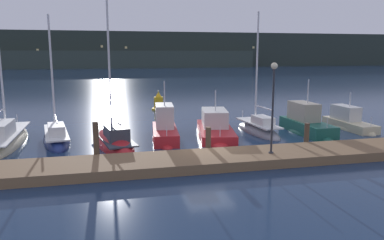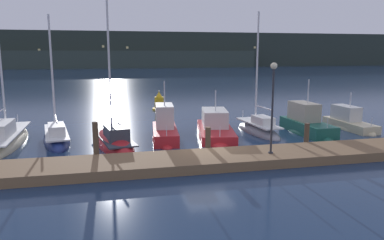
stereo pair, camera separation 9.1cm
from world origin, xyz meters
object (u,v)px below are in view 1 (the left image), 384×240
Objects in this scene: motorboat_berth_4 at (165,132)px; motorboat_berth_5 at (215,132)px; sailboat_berth_2 at (57,139)px; sailboat_berth_6 at (258,131)px; sailboat_berth_3 at (114,143)px; dock_lamppost at (273,94)px; motorboat_berth_7 at (306,127)px; sailboat_berth_1 at (4,142)px; motorboat_berth_8 at (348,125)px; channel_buoy at (159,103)px.

motorboat_berth_5 is at bearing 3.24° from motorboat_berth_4.
sailboat_berth_2 is 0.96× the size of sailboat_berth_6.
sailboat_berth_2 is 0.89× the size of sailboat_berth_3.
motorboat_berth_4 is 0.80× the size of motorboat_berth_5.
dock_lamppost is at bearing -33.12° from sailboat_berth_2.
motorboat_berth_4 reaches higher than motorboat_berth_7.
sailboat_berth_1 is at bearing 178.67° from sailboat_berth_6.
sailboat_berth_6 is (6.36, 0.41, -0.27)m from motorboat_berth_4.
motorboat_berth_4 is at bearing -176.28° from sailboat_berth_6.
sailboat_berth_3 is 1.80× the size of motorboat_berth_8.
sailboat_berth_3 is 1.37× the size of motorboat_berth_5.
sailboat_berth_1 is at bearing 153.31° from dock_lamppost.
sailboat_berth_6 is (9.47, 1.36, 0.04)m from sailboat_berth_3.
motorboat_berth_7 is 8.33m from dock_lamppost.
sailboat_berth_1 is at bearing -133.31° from channel_buoy.
sailboat_berth_1 is at bearing 164.64° from sailboat_berth_3.
channel_buoy is 0.42× the size of dock_lamppost.
sailboat_berth_3 reaches higher than sailboat_berth_2.
dock_lamppost reaches higher than motorboat_berth_4.
sailboat_berth_6 is 6.76m from motorboat_berth_8.
dock_lamppost is (4.26, -6.08, 2.93)m from motorboat_berth_4.
dock_lamppost is (0.97, -6.27, 3.09)m from motorboat_berth_5.
sailboat_berth_1 reaches higher than motorboat_berth_5.
motorboat_berth_7 is at bearing -4.41° from sailboat_berth_2.
sailboat_berth_3 is 9.55m from dock_lamppost.
sailboat_berth_6 reaches higher than motorboat_berth_7.
motorboat_berth_5 is 3.63× the size of channel_buoy.
sailboat_berth_2 is 1.60× the size of motorboat_berth_8.
sailboat_berth_6 reaches higher than channel_buoy.
motorboat_berth_8 is (9.82, 0.13, 0.00)m from motorboat_berth_5.
motorboat_berth_7 is at bearing -1.84° from motorboat_berth_4.
sailboat_berth_1 is 18.88m from motorboat_berth_7.
sailboat_berth_1 reaches higher than sailboat_berth_3.
sailboat_berth_6 is at bearing 167.01° from motorboat_berth_7.
motorboat_berth_4 is 1.05× the size of motorboat_berth_8.
motorboat_berth_4 is at bearing 16.90° from sailboat_berth_3.
sailboat_berth_6 is at bearing 179.22° from motorboat_berth_8.
sailboat_berth_3 is 4.99× the size of channel_buoy.
dock_lamppost is at bearing -34.87° from sailboat_berth_3.
channel_buoy is at bearing 123.29° from motorboat_berth_7.
motorboat_berth_4 is 13.12m from motorboat_berth_8.
sailboat_berth_3 is at bearing 145.13° from dock_lamppost.
motorboat_berth_5 is at bearing 10.02° from sailboat_berth_3.
motorboat_berth_5 is (6.40, 1.13, 0.14)m from sailboat_berth_3.
motorboat_berth_4 is 0.63× the size of sailboat_berth_6.
motorboat_berth_8 is at bearing 4.46° from sailboat_berth_3.
sailboat_berth_2 is at bearing 2.93° from sailboat_berth_1.
motorboat_berth_7 reaches higher than motorboat_berth_8.
sailboat_berth_6 reaches higher than dock_lamppost.
sailboat_berth_1 is 6.50m from sailboat_berth_3.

